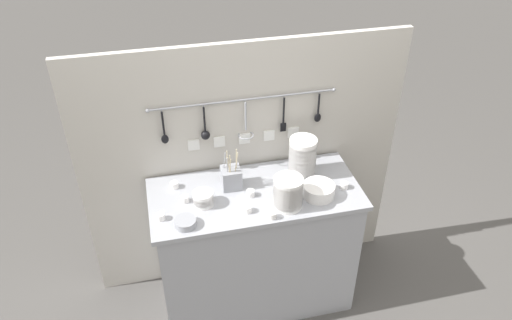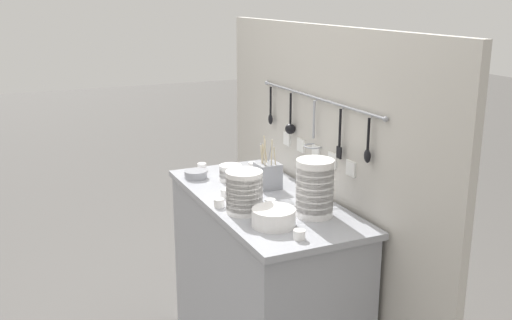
% 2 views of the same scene
% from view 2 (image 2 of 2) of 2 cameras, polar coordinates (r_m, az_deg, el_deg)
% --- Properties ---
extents(counter, '(1.27, 0.58, 0.93)m').
position_cam_2_polar(counter, '(3.13, 0.58, -11.59)').
color(counter, '#9EA0A8').
rests_on(counter, ground).
extents(back_wall, '(2.07, 0.11, 1.75)m').
position_cam_2_polar(back_wall, '(3.11, 6.01, -3.59)').
color(back_wall, '#BCB7AD').
rests_on(back_wall, ground).
extents(bowl_stack_tall_left, '(0.17, 0.17, 0.26)m').
position_cam_2_polar(bowl_stack_tall_left, '(2.68, 5.61, -2.67)').
color(bowl_stack_tall_left, white).
rests_on(bowl_stack_tall_left, counter).
extents(bowl_stack_nested_right, '(0.17, 0.17, 0.20)m').
position_cam_2_polar(bowl_stack_nested_right, '(2.72, -1.13, -3.05)').
color(bowl_stack_nested_right, white).
rests_on(bowl_stack_nested_right, counter).
extents(bowl_stack_back_corner, '(0.12, 0.12, 0.09)m').
position_cam_2_polar(bowl_stack_back_corner, '(3.19, -2.44, -1.23)').
color(bowl_stack_back_corner, white).
rests_on(bowl_stack_back_corner, counter).
extents(plate_stack, '(0.19, 0.19, 0.08)m').
position_cam_2_polar(plate_stack, '(2.58, 1.68, -5.48)').
color(plate_stack, white).
rests_on(plate_stack, counter).
extents(steel_mixing_bowl, '(0.12, 0.12, 0.04)m').
position_cam_2_polar(steel_mixing_bowl, '(3.26, -5.76, -1.37)').
color(steel_mixing_bowl, '#93969E').
rests_on(steel_mixing_bowl, counter).
extents(cutlery_caddy, '(0.12, 0.12, 0.27)m').
position_cam_2_polar(cutlery_caddy, '(3.07, 1.13, -1.44)').
color(cutlery_caddy, '#93969E').
rests_on(cutlery_caddy, counter).
extents(cup_mid_row, '(0.05, 0.05, 0.04)m').
position_cam_2_polar(cup_mid_row, '(2.81, -3.54, -4.11)').
color(cup_mid_row, white).
rests_on(cup_mid_row, counter).
extents(cup_beside_plates, '(0.05, 0.05, 0.04)m').
position_cam_2_polar(cup_beside_plates, '(3.40, -5.18, -0.63)').
color(cup_beside_plates, white).
rests_on(cup_beside_plates, counter).
extents(cup_back_left, '(0.05, 0.05, 0.04)m').
position_cam_2_polar(cup_back_left, '(2.46, 4.15, -7.10)').
color(cup_back_left, white).
rests_on(cup_back_left, counter).
extents(cup_by_caddy, '(0.05, 0.05, 0.04)m').
position_cam_2_polar(cup_by_caddy, '(2.95, -2.93, -3.15)').
color(cup_by_caddy, white).
rests_on(cup_by_caddy, counter).
extents(cup_front_right, '(0.05, 0.05, 0.04)m').
position_cam_2_polar(cup_front_right, '(3.41, -0.32, -0.55)').
color(cup_front_right, white).
rests_on(cup_front_right, counter).
extents(cup_front_left, '(0.05, 0.05, 0.04)m').
position_cam_2_polar(cup_front_left, '(2.96, -0.13, -3.07)').
color(cup_front_left, white).
rests_on(cup_front_left, counter).
extents(cup_edge_far, '(0.05, 0.05, 0.04)m').
position_cam_2_polar(cup_edge_far, '(2.81, 1.36, -4.15)').
color(cup_edge_far, white).
rests_on(cup_edge_far, counter).
extents(cup_centre, '(0.05, 0.05, 0.04)m').
position_cam_2_polar(cup_centre, '(3.31, -2.30, -1.05)').
color(cup_centre, white).
rests_on(cup_centre, counter).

